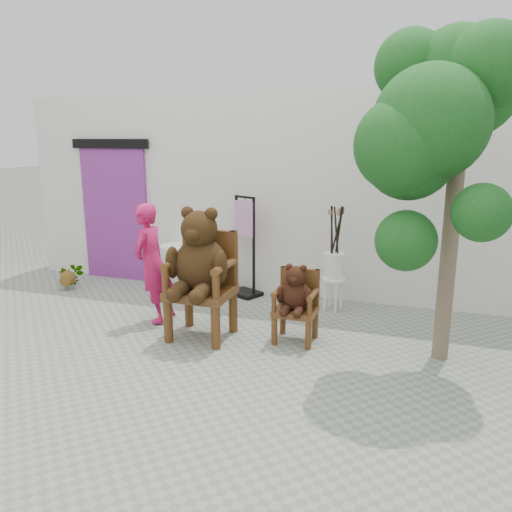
# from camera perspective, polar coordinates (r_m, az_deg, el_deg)

# --- Properties ---
(ground_plane) EXTENTS (60.00, 60.00, 0.00)m
(ground_plane) POSITION_cam_1_polar(r_m,az_deg,el_deg) (5.40, -3.72, -12.38)
(ground_plane) COLOR gray
(ground_plane) RESTS_ON ground
(back_wall) EXTENTS (9.00, 1.00, 3.00)m
(back_wall) POSITION_cam_1_polar(r_m,az_deg,el_deg) (7.86, 4.85, 7.16)
(back_wall) COLOR silver
(back_wall) RESTS_ON ground
(doorway) EXTENTS (1.40, 0.11, 2.33)m
(doorway) POSITION_cam_1_polar(r_m,az_deg,el_deg) (8.67, -15.77, 5.05)
(doorway) COLOR #7D2B82
(doorway) RESTS_ON ground
(chair_big) EXTENTS (0.76, 0.83, 1.58)m
(chair_big) POSITION_cam_1_polar(r_m,az_deg,el_deg) (5.88, -6.34, -1.03)
(chair_big) COLOR #44250E
(chair_big) RESTS_ON ground
(chair_small) EXTENTS (0.48, 0.50, 0.94)m
(chair_small) POSITION_cam_1_polar(r_m,az_deg,el_deg) (5.83, 4.60, -4.65)
(chair_small) COLOR #44250E
(chair_small) RESTS_ON ground
(person) EXTENTS (0.37, 0.56, 1.53)m
(person) POSITION_cam_1_polar(r_m,az_deg,el_deg) (6.55, -11.73, -0.85)
(person) COLOR #BD1751
(person) RESTS_ON ground
(cafe_table) EXTENTS (0.60, 0.60, 0.70)m
(cafe_table) POSITION_cam_1_polar(r_m,az_deg,el_deg) (7.96, -8.71, -0.63)
(cafe_table) COLOR white
(cafe_table) RESTS_ON ground
(display_stand) EXTENTS (0.56, 0.51, 1.51)m
(display_stand) POSITION_cam_1_polar(r_m,az_deg,el_deg) (7.48, -1.27, -0.23)
(display_stand) COLOR black
(display_stand) RESTS_ON ground
(stool_bucket) EXTENTS (0.32, 0.32, 1.45)m
(stool_bucket) POSITION_cam_1_polar(r_m,az_deg,el_deg) (6.92, 8.93, -1.03)
(stool_bucket) COLOR white
(stool_bucket) RESTS_ON ground
(tree) EXTENTS (1.59, 1.55, 3.44)m
(tree) POSITION_cam_1_polar(r_m,az_deg,el_deg) (5.30, 20.11, 14.75)
(tree) COLOR brown
(tree) RESTS_ON ground
(potted_plant) EXTENTS (0.48, 0.45, 0.42)m
(potted_plant) POSITION_cam_1_polar(r_m,az_deg,el_deg) (8.49, -20.53, -2.06)
(potted_plant) COLOR #0E3613
(potted_plant) RESTS_ON ground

